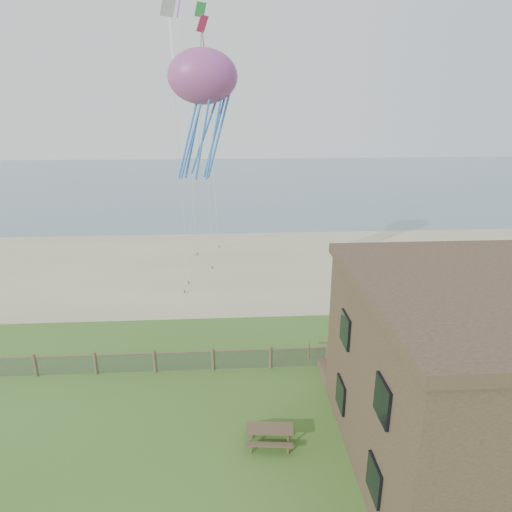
{
  "coord_description": "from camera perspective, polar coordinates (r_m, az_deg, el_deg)",
  "views": [
    {
      "loc": [
        0.94,
        -14.79,
        13.29
      ],
      "look_at": [
        2.36,
        8.0,
        5.56
      ],
      "focal_mm": 32.0,
      "sensor_mm": 36.0,
      "label": 1
    }
  ],
  "objects": [
    {
      "name": "ground",
      "position": [
        19.9,
        -5.84,
        -23.31
      ],
      "size": [
        160.0,
        160.0,
        0.0
      ],
      "primitive_type": "plane",
      "color": "#3E6221",
      "rests_on": "ground"
    },
    {
      "name": "kite_green",
      "position": [
        38.43,
        -6.92,
        27.1
      ],
      "size": [
        1.87,
        2.0,
        2.67
      ],
      "primitive_type": null,
      "rotation": [
        0.44,
        0.0,
        0.65
      ],
      "color": "green"
    },
    {
      "name": "sand_beach",
      "position": [
        39.12,
        -4.73,
        -1.22
      ],
      "size": [
        72.0,
        20.0,
        0.02
      ],
      "primitive_type": "cube",
      "color": "tan",
      "rests_on": "ground"
    },
    {
      "name": "chainlink_fence",
      "position": [
        24.4,
        -5.39,
        -12.87
      ],
      "size": [
        36.2,
        0.2,
        1.25
      ],
      "primitive_type": null,
      "color": "#4A3A29",
      "rests_on": "ground"
    },
    {
      "name": "kite_white",
      "position": [
        29.32,
        -10.85,
        26.55
      ],
      "size": [
        2.02,
        2.14,
        2.95
      ],
      "primitive_type": null,
      "rotation": [
        0.44,
        0.0,
        0.68
      ],
      "color": "white"
    },
    {
      "name": "ocean",
      "position": [
        81.88,
        -4.23,
        9.3
      ],
      "size": [
        160.0,
        68.0,
        0.02
      ],
      "primitive_type": "cube",
      "color": "slate",
      "rests_on": "ground"
    },
    {
      "name": "motel_deck",
      "position": [
        26.59,
        24.61,
        -12.56
      ],
      "size": [
        15.0,
        2.0,
        0.5
      ],
      "primitive_type": "cube",
      "color": "brown",
      "rests_on": "ground"
    },
    {
      "name": "octopus_kite",
      "position": [
        28.09,
        -6.54,
        17.34
      ],
      "size": [
        3.87,
        2.8,
        7.78
      ],
      "primitive_type": null,
      "rotation": [
        0.0,
        0.0,
        -0.04
      ],
      "color": "orange"
    },
    {
      "name": "kite_red",
      "position": [
        32.37,
        -6.68,
        25.82
      ],
      "size": [
        1.87,
        1.69,
        2.31
      ],
      "primitive_type": null,
      "rotation": [
        0.44,
        0.0,
        1.02
      ],
      "color": "#CA234C"
    },
    {
      "name": "picnic_table",
      "position": [
        19.99,
        1.7,
        -21.46
      ],
      "size": [
        2.04,
        1.63,
        0.8
      ],
      "primitive_type": null,
      "rotation": [
        0.0,
        0.0,
        -0.1
      ],
      "color": "brown",
      "rests_on": "ground"
    }
  ]
}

